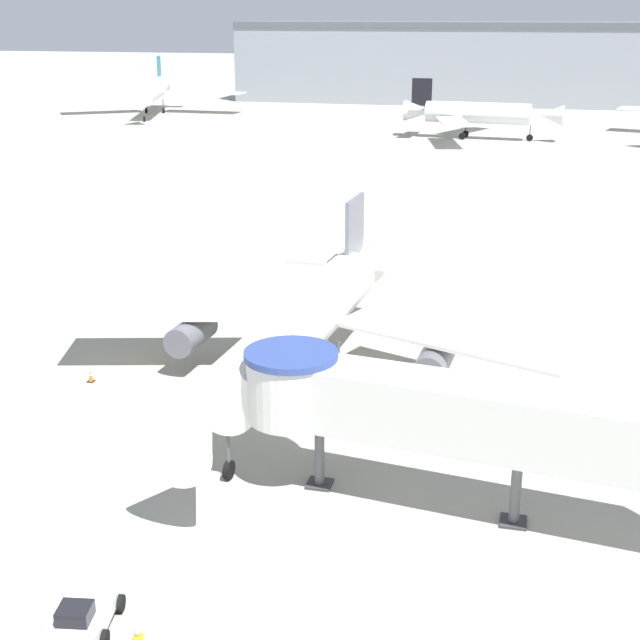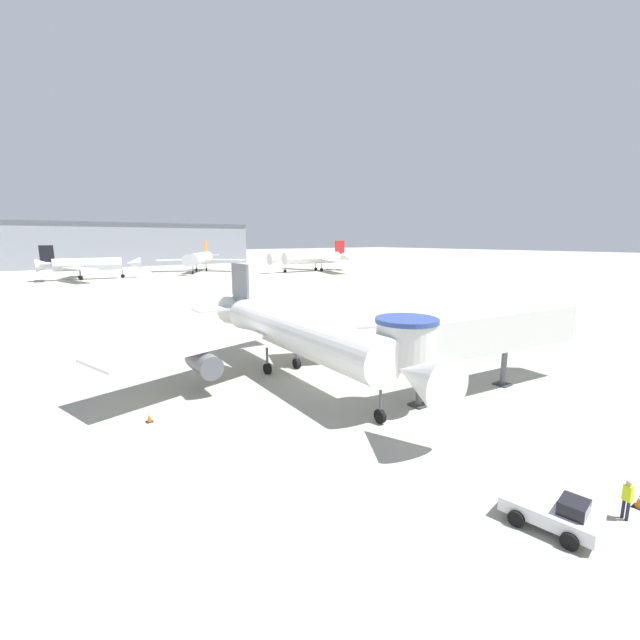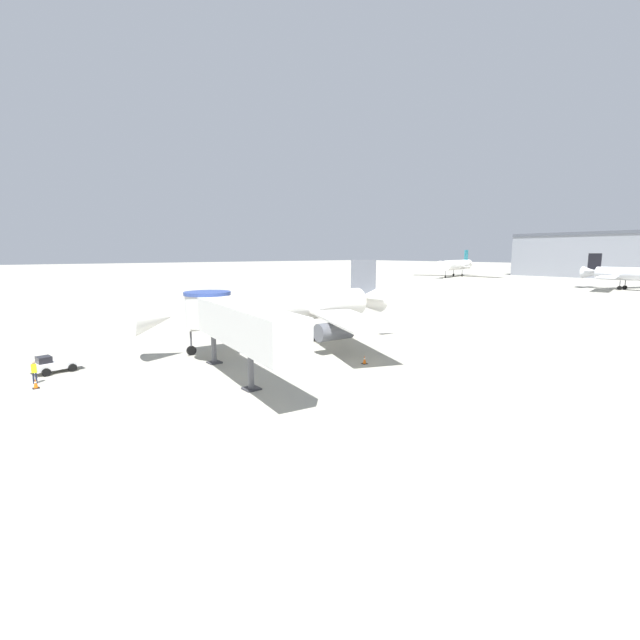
{
  "view_description": "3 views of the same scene",
  "coord_description": "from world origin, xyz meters",
  "px_view_note": "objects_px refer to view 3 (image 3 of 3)",
  "views": [
    {
      "loc": [
        10.83,
        -42.01,
        20.05
      ],
      "look_at": [
        -0.17,
        3.26,
        3.86
      ],
      "focal_mm": 50.0,
      "sensor_mm": 36.0,
      "label": 1
    },
    {
      "loc": [
        -19.51,
        -25.86,
        11.24
      ],
      "look_at": [
        -0.08,
        -0.01,
        5.09
      ],
      "focal_mm": 24.0,
      "sensor_mm": 36.0,
      "label": 2
    },
    {
      "loc": [
        37.0,
        -23.42,
        9.61
      ],
      "look_at": [
        3.69,
        3.18,
        2.92
      ],
      "focal_mm": 24.0,
      "sensor_mm": 36.0,
      "label": 3
    }
  ],
  "objects_px": {
    "pushback_tug_white": "(54,364)",
    "traffic_cone_apron_front": "(36,384)",
    "jet_bridge": "(230,319)",
    "background_jet_black_tail": "(631,274)",
    "traffic_cone_port_wing": "(223,326)",
    "ground_crew_marshaller": "(34,371)",
    "traffic_cone_starboard_wing": "(365,360)",
    "background_jet_teal_tail": "(456,265)",
    "main_airplane": "(290,308)"
  },
  "relations": [
    {
      "from": "traffic_cone_port_wing",
      "to": "ground_crew_marshaller",
      "type": "height_order",
      "value": "ground_crew_marshaller"
    },
    {
      "from": "traffic_cone_port_wing",
      "to": "background_jet_teal_tail",
      "type": "relative_size",
      "value": 0.02
    },
    {
      "from": "traffic_cone_port_wing",
      "to": "traffic_cone_starboard_wing",
      "type": "distance_m",
      "value": 24.05
    },
    {
      "from": "traffic_cone_apron_front",
      "to": "background_jet_teal_tail",
      "type": "xyz_separation_m",
      "value": [
        -67.59,
        152.06,
        4.46
      ]
    },
    {
      "from": "main_airplane",
      "to": "ground_crew_marshaller",
      "type": "relative_size",
      "value": 17.69
    },
    {
      "from": "ground_crew_marshaller",
      "to": "background_jet_teal_tail",
      "type": "height_order",
      "value": "background_jet_teal_tail"
    },
    {
      "from": "traffic_cone_port_wing",
      "to": "pushback_tug_white",
      "type": "bearing_deg",
      "value": -63.24
    },
    {
      "from": "jet_bridge",
      "to": "background_jet_black_tail",
      "type": "xyz_separation_m",
      "value": [
        -6.83,
        117.76,
        -0.33
      ]
    },
    {
      "from": "main_airplane",
      "to": "background_jet_black_tail",
      "type": "xyz_separation_m",
      "value": [
        1.16,
        106.7,
        0.46
      ]
    },
    {
      "from": "traffic_cone_apron_front",
      "to": "main_airplane",
      "type": "bearing_deg",
      "value": 95.07
    },
    {
      "from": "main_airplane",
      "to": "background_jet_teal_tail",
      "type": "distance_m",
      "value": 144.22
    },
    {
      "from": "pushback_tug_white",
      "to": "background_jet_black_tail",
      "type": "height_order",
      "value": "background_jet_black_tail"
    },
    {
      "from": "ground_crew_marshaller",
      "to": "traffic_cone_port_wing",
      "type": "bearing_deg",
      "value": 43.57
    },
    {
      "from": "main_airplane",
      "to": "traffic_cone_starboard_wing",
      "type": "xyz_separation_m",
      "value": [
        11.9,
        -0.28,
        -3.4
      ]
    },
    {
      "from": "pushback_tug_white",
      "to": "traffic_cone_apron_front",
      "type": "xyz_separation_m",
      "value": [
        4.19,
        -1.67,
        -0.3
      ]
    },
    {
      "from": "traffic_cone_port_wing",
      "to": "traffic_cone_apron_front",
      "type": "height_order",
      "value": "traffic_cone_apron_front"
    },
    {
      "from": "pushback_tug_white",
      "to": "traffic_cone_starboard_wing",
      "type": "xyz_separation_m",
      "value": [
        14.0,
        21.62,
        -0.29
      ]
    },
    {
      "from": "traffic_cone_starboard_wing",
      "to": "traffic_cone_apron_front",
      "type": "height_order",
      "value": "traffic_cone_starboard_wing"
    },
    {
      "from": "pushback_tug_white",
      "to": "traffic_cone_starboard_wing",
      "type": "bearing_deg",
      "value": 47.69
    },
    {
      "from": "traffic_cone_apron_front",
      "to": "traffic_cone_starboard_wing",
      "type": "bearing_deg",
      "value": 67.16
    },
    {
      "from": "traffic_cone_starboard_wing",
      "to": "traffic_cone_apron_front",
      "type": "xyz_separation_m",
      "value": [
        -9.81,
        -23.29,
        -0.01
      ]
    },
    {
      "from": "ground_crew_marshaller",
      "to": "pushback_tug_white",
      "type": "bearing_deg",
      "value": 73.19
    },
    {
      "from": "jet_bridge",
      "to": "ground_crew_marshaller",
      "type": "relative_size",
      "value": 10.8
    },
    {
      "from": "pushback_tug_white",
      "to": "jet_bridge",
      "type": "bearing_deg",
      "value": 37.65
    },
    {
      "from": "traffic_cone_port_wing",
      "to": "background_jet_teal_tail",
      "type": "height_order",
      "value": "background_jet_teal_tail"
    },
    {
      "from": "main_airplane",
      "to": "background_jet_teal_tail",
      "type": "height_order",
      "value": "background_jet_teal_tail"
    },
    {
      "from": "traffic_cone_port_wing",
      "to": "traffic_cone_apron_front",
      "type": "bearing_deg",
      "value": -56.56
    },
    {
      "from": "traffic_cone_port_wing",
      "to": "traffic_cone_starboard_wing",
      "type": "relative_size",
      "value": 0.89
    },
    {
      "from": "traffic_cone_port_wing",
      "to": "traffic_cone_apron_front",
      "type": "distance_m",
      "value": 25.72
    },
    {
      "from": "pushback_tug_white",
      "to": "background_jet_black_tail",
      "type": "bearing_deg",
      "value": 79.16
    },
    {
      "from": "main_airplane",
      "to": "traffic_cone_apron_front",
      "type": "height_order",
      "value": "main_airplane"
    },
    {
      "from": "pushback_tug_white",
      "to": "background_jet_teal_tail",
      "type": "height_order",
      "value": "background_jet_teal_tail"
    },
    {
      "from": "pushback_tug_white",
      "to": "traffic_cone_port_wing",
      "type": "distance_m",
      "value": 22.17
    },
    {
      "from": "main_airplane",
      "to": "ground_crew_marshaller",
      "type": "distance_m",
      "value": 23.66
    },
    {
      "from": "traffic_cone_starboard_wing",
      "to": "ground_crew_marshaller",
      "type": "height_order",
      "value": "ground_crew_marshaller"
    },
    {
      "from": "ground_crew_marshaller",
      "to": "background_jet_black_tail",
      "type": "xyz_separation_m",
      "value": [
        0.47,
        130.18,
        3.22
      ]
    },
    {
      "from": "traffic_cone_port_wing",
      "to": "background_jet_teal_tail",
      "type": "xyz_separation_m",
      "value": [
        -53.41,
        130.6,
        4.48
      ]
    },
    {
      "from": "jet_bridge",
      "to": "background_jet_teal_tail",
      "type": "height_order",
      "value": "background_jet_teal_tail"
    },
    {
      "from": "traffic_cone_port_wing",
      "to": "background_jet_teal_tail",
      "type": "bearing_deg",
      "value": 112.24
    },
    {
      "from": "background_jet_black_tail",
      "to": "background_jet_teal_tail",
      "type": "height_order",
      "value": "background_jet_teal_tail"
    },
    {
      "from": "jet_bridge",
      "to": "traffic_cone_apron_front",
      "type": "relative_size",
      "value": 26.11
    },
    {
      "from": "background_jet_teal_tail",
      "to": "ground_crew_marshaller",
      "type": "bearing_deg",
      "value": -82.56
    },
    {
      "from": "traffic_cone_port_wing",
      "to": "jet_bridge",
      "type": "bearing_deg",
      "value": -24.05
    },
    {
      "from": "jet_bridge",
      "to": "pushback_tug_white",
      "type": "xyz_separation_m",
      "value": [
        -10.09,
        -10.84,
        -3.9
      ]
    },
    {
      "from": "traffic_cone_apron_front",
      "to": "ground_crew_marshaller",
      "type": "height_order",
      "value": "ground_crew_marshaller"
    },
    {
      "from": "main_airplane",
      "to": "background_jet_black_tail",
      "type": "relative_size",
      "value": 1.03
    },
    {
      "from": "jet_bridge",
      "to": "background_jet_black_tail",
      "type": "distance_m",
      "value": 117.96
    },
    {
      "from": "pushback_tug_white",
      "to": "traffic_cone_starboard_wing",
      "type": "relative_size",
      "value": 4.98
    },
    {
      "from": "traffic_cone_starboard_wing",
      "to": "ground_crew_marshaller",
      "type": "relative_size",
      "value": 0.43
    },
    {
      "from": "traffic_cone_port_wing",
      "to": "traffic_cone_starboard_wing",
      "type": "bearing_deg",
      "value": 4.36
    }
  ]
}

